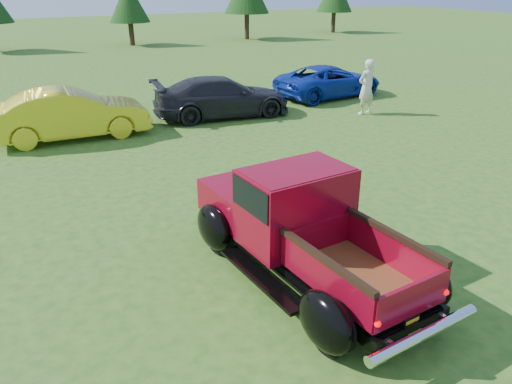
{
  "coord_description": "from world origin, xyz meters",
  "views": [
    {
      "loc": [
        -3.41,
        -7.1,
        4.62
      ],
      "look_at": [
        0.42,
        0.2,
        1.03
      ],
      "focal_mm": 35.0,
      "sensor_mm": 36.0,
      "label": 1
    }
  ],
  "objects_px": {
    "show_car_yellow": "(71,114)",
    "show_car_blue": "(329,81)",
    "tree_mid_right": "(128,1)",
    "pickup_truck": "(295,223)",
    "spectator": "(367,87)",
    "show_car_grey": "(222,97)"
  },
  "relations": [
    {
      "from": "show_car_blue",
      "to": "spectator",
      "type": "relative_size",
      "value": 2.36
    },
    {
      "from": "show_car_grey",
      "to": "show_car_blue",
      "type": "xyz_separation_m",
      "value": [
        5.2,
        0.86,
        -0.06
      ]
    },
    {
      "from": "show_car_blue",
      "to": "show_car_grey",
      "type": "bearing_deg",
      "value": 93.54
    },
    {
      "from": "tree_mid_right",
      "to": "pickup_truck",
      "type": "distance_m",
      "value": 31.41
    },
    {
      "from": "show_car_grey",
      "to": "spectator",
      "type": "distance_m",
      "value": 5.16
    },
    {
      "from": "tree_mid_right",
      "to": "show_car_blue",
      "type": "distance_m",
      "value": 20.58
    },
    {
      "from": "pickup_truck",
      "to": "show_car_yellow",
      "type": "height_order",
      "value": "pickup_truck"
    },
    {
      "from": "pickup_truck",
      "to": "show_car_yellow",
      "type": "relative_size",
      "value": 1.09
    },
    {
      "from": "show_car_yellow",
      "to": "show_car_grey",
      "type": "height_order",
      "value": "show_car_yellow"
    },
    {
      "from": "tree_mid_right",
      "to": "show_car_yellow",
      "type": "relative_size",
      "value": 0.96
    },
    {
      "from": "tree_mid_right",
      "to": "pickup_truck",
      "type": "relative_size",
      "value": 0.88
    },
    {
      "from": "pickup_truck",
      "to": "show_car_blue",
      "type": "distance_m",
      "value": 13.44
    },
    {
      "from": "pickup_truck",
      "to": "show_car_blue",
      "type": "height_order",
      "value": "pickup_truck"
    },
    {
      "from": "show_car_grey",
      "to": "spectator",
      "type": "xyz_separation_m",
      "value": [
        4.72,
        -2.08,
        0.28
      ]
    },
    {
      "from": "show_car_yellow",
      "to": "spectator",
      "type": "bearing_deg",
      "value": -98.24
    },
    {
      "from": "tree_mid_right",
      "to": "show_car_yellow",
      "type": "xyz_separation_m",
      "value": [
        -7.5,
        -21.36,
        -2.22
      ]
    },
    {
      "from": "tree_mid_right",
      "to": "spectator",
      "type": "xyz_separation_m",
      "value": [
        2.35,
        -23.19,
        -2.0
      ]
    },
    {
      "from": "show_car_yellow",
      "to": "show_car_blue",
      "type": "height_order",
      "value": "show_car_yellow"
    },
    {
      "from": "show_car_yellow",
      "to": "pickup_truck",
      "type": "bearing_deg",
      "value": -165.27
    },
    {
      "from": "pickup_truck",
      "to": "spectator",
      "type": "height_order",
      "value": "spectator"
    },
    {
      "from": "pickup_truck",
      "to": "show_car_blue",
      "type": "relative_size",
      "value": 1.09
    },
    {
      "from": "tree_mid_right",
      "to": "spectator",
      "type": "relative_size",
      "value": 2.26
    }
  ]
}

